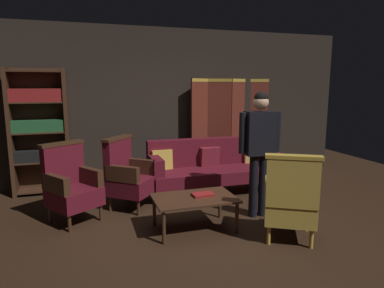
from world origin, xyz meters
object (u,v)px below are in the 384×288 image
object	(u,v)px
velvet_couch	(211,165)
armchair_wing_right	(128,175)
coffee_table	(194,201)
armchair_wing_left	(71,185)
bookshelf	(40,129)
standing_figure	(260,142)
book_red_leather	(203,195)
folding_screen	(229,126)
armchair_gilt_accent	(290,199)

from	to	relation	value
velvet_couch	armchair_wing_right	size ratio (longest dim) A/B	2.04
armchair_wing_right	velvet_couch	bearing A→B (deg)	13.88
coffee_table	armchair_wing_left	distance (m)	1.65
bookshelf	armchair_wing_left	distance (m)	1.57
coffee_table	armchair_wing_right	size ratio (longest dim) A/B	0.96
velvet_couch	standing_figure	world-z (taller)	standing_figure
armchair_wing_left	book_red_leather	xyz separation A→B (m)	(1.57, -0.74, -0.05)
folding_screen	armchair_gilt_accent	bearing A→B (deg)	-99.49
folding_screen	coffee_table	xyz separation A→B (m)	(-1.44, -2.26, -0.61)
velvet_couch	standing_figure	distance (m)	1.36
velvet_couch	book_red_leather	world-z (taller)	velvet_couch
armchair_gilt_accent	armchair_wing_left	size ratio (longest dim) A/B	1.00
armchair_wing_right	standing_figure	xyz separation A→B (m)	(1.65, -0.87, 0.54)
bookshelf	coffee_table	xyz separation A→B (m)	(1.95, -2.14, -0.70)
bookshelf	coffee_table	size ratio (longest dim) A/B	2.05
bookshelf	armchair_wing_left	xyz separation A→B (m)	(0.49, -1.37, -0.59)
folding_screen	armchair_wing_right	size ratio (longest dim) A/B	1.83
bookshelf	armchair_wing_left	bearing A→B (deg)	-70.23
coffee_table	bookshelf	bearing A→B (deg)	132.32
folding_screen	book_red_leather	bearing A→B (deg)	-120.51
armchair_wing_left	book_red_leather	bearing A→B (deg)	-25.28
velvet_couch	armchair_gilt_accent	bearing A→B (deg)	-84.10
coffee_table	folding_screen	bearing A→B (deg)	57.57
folding_screen	coffee_table	world-z (taller)	folding_screen
armchair_wing_left	bookshelf	bearing A→B (deg)	109.77
bookshelf	armchair_wing_right	world-z (taller)	bookshelf
bookshelf	standing_figure	xyz separation A→B (m)	(2.92, -1.96, -0.05)
coffee_table	armchair_wing_right	world-z (taller)	armchair_wing_right
bookshelf	armchair_gilt_accent	world-z (taller)	bookshelf
bookshelf	coffee_table	world-z (taller)	bookshelf
folding_screen	bookshelf	world-z (taller)	bookshelf
armchair_wing_right	standing_figure	distance (m)	1.94
armchair_gilt_accent	standing_figure	world-z (taller)	standing_figure
velvet_couch	coffee_table	bearing A→B (deg)	-118.35
velvet_couch	book_red_leather	distance (m)	1.51
coffee_table	armchair_gilt_accent	bearing A→B (deg)	-31.92
armchair_wing_left	standing_figure	bearing A→B (deg)	-13.63
velvet_couch	standing_figure	bearing A→B (deg)	-79.96
standing_figure	book_red_leather	world-z (taller)	standing_figure
folding_screen	book_red_leather	distance (m)	2.66
folding_screen	standing_figure	bearing A→B (deg)	-102.65
bookshelf	velvet_couch	xyz separation A→B (m)	(2.70, -0.74, -0.62)
folding_screen	bookshelf	distance (m)	3.39
coffee_table	armchair_gilt_accent	size ratio (longest dim) A/B	0.96
armchair_wing_left	standing_figure	world-z (taller)	standing_figure
velvet_couch	armchair_gilt_accent	size ratio (longest dim) A/B	2.04
armchair_gilt_accent	armchair_wing_left	world-z (taller)	same
armchair_gilt_accent	folding_screen	bearing A→B (deg)	80.51
book_red_leather	armchair_wing_left	bearing A→B (deg)	154.72
velvet_couch	standing_figure	xyz separation A→B (m)	(0.22, -1.22, 0.57)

